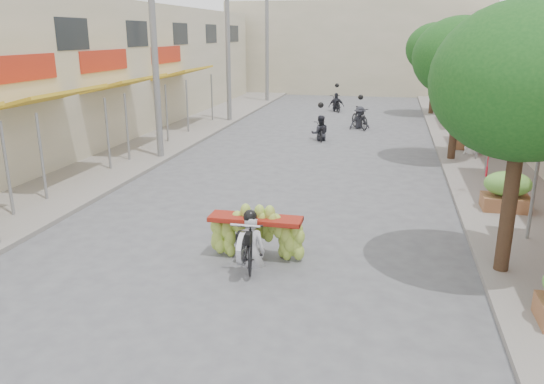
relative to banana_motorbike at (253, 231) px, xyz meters
The scene contains 19 objects.
ground 3.62m from the banana_motorbike, 97.07° to the right, with size 120.00×120.00×0.00m, color #58595D.
sidewalk_left 13.69m from the banana_motorbike, 122.96° to the left, with size 4.00×60.00×0.12m, color gray.
sidewalk_right 13.23m from the banana_motorbike, 60.23° to the left, with size 4.00×60.00×0.12m, color gray.
shophouse_row_left 16.40m from the banana_motorbike, 139.93° to the left, with size 9.77×40.00×6.00m.
far_building 34.59m from the banana_motorbike, 90.73° to the left, with size 20.00×6.00×7.00m, color #C2B899.
utility_pole_mid 10.82m from the banana_motorbike, 124.57° to the left, with size 0.60×0.24×8.00m.
utility_pole_far 18.72m from the banana_motorbike, 108.48° to the left, with size 0.60×0.24×8.00m.
utility_pole_back 27.31m from the banana_motorbike, 102.44° to the left, with size 0.60×0.24×8.00m.
street_tree_near 5.87m from the banana_motorbike, ahead, with size 3.40×3.40×5.25m.
street_tree_mid 11.99m from the banana_motorbike, 64.65° to the left, with size 3.40×3.40×5.25m.
street_tree_far 23.22m from the banana_motorbike, 77.55° to the left, with size 3.40×3.40×5.25m.
produce_crate_mid 7.29m from the banana_motorbike, 37.81° to the left, with size 1.20×0.88×1.16m.
produce_crate_far 13.74m from the banana_motorbike, 65.20° to the left, with size 1.20×0.88×1.16m.
banana_motorbike is the anchor object (origin of this frame).
market_umbrella 8.15m from the banana_motorbike, 46.47° to the left, with size 2.75×2.75×1.90m.
pedestrian 12.92m from the banana_motorbike, 63.15° to the left, with size 0.98×0.83×1.71m.
bg_motorbike_a 13.49m from the banana_motorbike, 91.64° to the left, with size 0.88×1.48×1.95m.
bg_motorbike_b 16.95m from the banana_motorbike, 86.10° to the left, with size 1.36×1.91×1.95m.
bg_motorbike_c 22.95m from the banana_motorbike, 91.59° to the left, with size 1.13×1.78×1.95m.
Camera 1 is at (3.06, -6.40, 4.62)m, focal length 35.00 mm.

